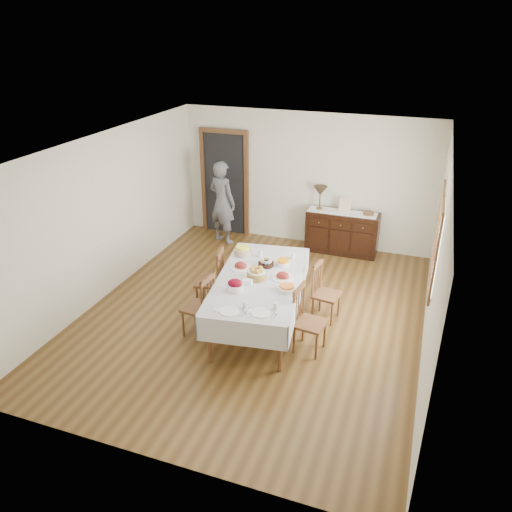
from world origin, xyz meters
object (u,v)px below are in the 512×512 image
(chair_right_far, at_px, (324,291))
(table_lamp, at_px, (320,192))
(chair_left_near, at_px, (201,305))
(sideboard, at_px, (342,232))
(chair_left_far, at_px, (212,279))
(person, at_px, (222,200))
(chair_right_near, at_px, (307,319))
(dining_table, at_px, (259,284))

(chair_right_far, height_order, table_lamp, table_lamp)
(chair_left_near, bearing_deg, sideboard, 164.33)
(chair_left_far, relative_size, person, 0.55)
(chair_left_near, relative_size, person, 0.54)
(chair_left_near, bearing_deg, person, -156.65)
(chair_left_near, relative_size, sideboard, 0.70)
(table_lamp, bearing_deg, chair_right_far, -74.94)
(person, relative_size, table_lamp, 3.88)
(chair_right_far, relative_size, person, 0.51)
(chair_left_far, bearing_deg, chair_right_near, 58.96)
(chair_right_near, distance_m, chair_right_far, 0.87)
(dining_table, height_order, person, person)
(sideboard, bearing_deg, person, -173.18)
(chair_left_near, xyz_separation_m, table_lamp, (0.87, 3.50, 0.69))
(chair_left_near, relative_size, chair_right_far, 1.06)
(chair_left_near, xyz_separation_m, sideboard, (1.35, 3.48, -0.07))
(chair_left_far, height_order, chair_right_near, chair_left_far)
(chair_right_near, relative_size, person, 0.53)
(person, bearing_deg, table_lamp, -151.77)
(chair_right_near, distance_m, person, 3.98)
(chair_left_near, distance_m, chair_right_near, 1.51)
(chair_right_near, relative_size, sideboard, 0.70)
(person, bearing_deg, chair_left_near, 126.75)
(table_lamp, bearing_deg, chair_right_near, -79.36)
(dining_table, relative_size, chair_left_near, 2.58)
(dining_table, bearing_deg, sideboard, 69.77)
(chair_right_far, bearing_deg, chair_left_near, 132.24)
(chair_left_near, distance_m, person, 3.38)
(table_lamp, bearing_deg, chair_left_near, -104.01)
(chair_right_far, distance_m, sideboard, 2.46)
(dining_table, height_order, chair_right_far, chair_right_far)
(chair_left_near, distance_m, sideboard, 3.73)
(chair_right_far, bearing_deg, sideboard, 13.08)
(chair_left_far, bearing_deg, chair_right_far, 87.82)
(sideboard, bearing_deg, chair_right_near, -87.40)
(chair_left_near, bearing_deg, table_lamp, 171.58)
(chair_right_near, bearing_deg, chair_left_far, 77.52)
(sideboard, distance_m, person, 2.44)
(chair_left_near, height_order, chair_right_far, chair_left_near)
(chair_left_far, height_order, person, person)
(dining_table, distance_m, chair_left_near, 0.88)
(dining_table, bearing_deg, chair_left_near, -154.04)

